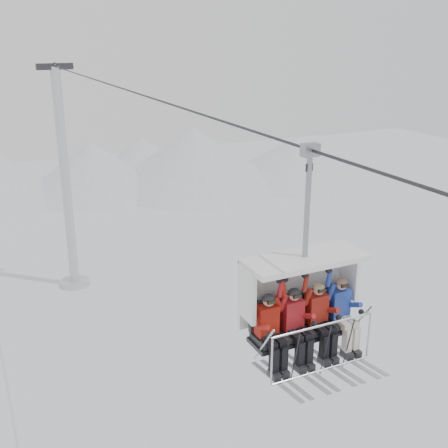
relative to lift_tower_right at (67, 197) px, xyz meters
name	(u,v)px	position (x,y,z in m)	size (l,w,h in m)	color
ridgeline	(11,174)	(-1.58, 20.05, -2.94)	(72.00, 21.00, 7.00)	silver
lift_tower_right	(67,197)	(0.00, 0.00, 0.00)	(2.00, 1.80, 13.48)	silver
haul_cable	(224,122)	(0.00, -22.00, 7.52)	(0.06, 0.06, 50.00)	#2C2C31
chairlift_carrier	(299,291)	(0.00, -25.26, 4.87)	(2.24, 1.17, 3.98)	black
skier_far_left	(270,330)	(-0.78, -25.57, 4.41)	(0.38, 1.69, 1.54)	#AE1A0E
skier_center_left	(296,323)	(-0.25, -25.57, 4.41)	(0.38, 1.69, 1.54)	red
skier_center_right	(320,317)	(0.27, -25.57, 4.41)	(0.38, 1.69, 1.54)	#A62116
skier_far_right	(342,312)	(0.78, -25.57, 4.41)	(0.38, 1.69, 1.54)	#2845AD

